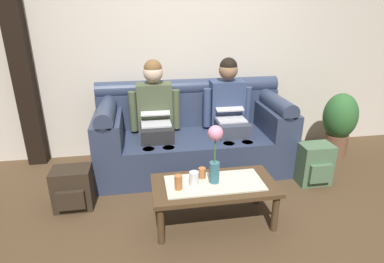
% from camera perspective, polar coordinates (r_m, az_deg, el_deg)
% --- Properties ---
extents(ground_plane, '(14.00, 14.00, 0.00)m').
position_cam_1_polar(ground_plane, '(2.79, 4.34, -16.91)').
color(ground_plane, '#4C3823').
extents(back_wall_patterned, '(6.00, 0.12, 2.90)m').
position_cam_1_polar(back_wall_patterned, '(3.87, -1.24, 17.26)').
color(back_wall_patterned, beige).
rests_on(back_wall_patterned, ground_plane).
extents(timber_pillar, '(0.20, 0.20, 2.90)m').
position_cam_1_polar(timber_pillar, '(3.91, -28.99, 14.77)').
color(timber_pillar, black).
rests_on(timber_pillar, ground_plane).
extents(couch, '(2.10, 0.88, 0.96)m').
position_cam_1_polar(couch, '(3.60, 0.13, -0.71)').
color(couch, '#2D3851').
rests_on(couch, ground_plane).
extents(person_left, '(0.56, 0.67, 1.22)m').
position_cam_1_polar(person_left, '(3.46, -6.60, 3.23)').
color(person_left, '#232326').
rests_on(person_left, ground_plane).
extents(person_right, '(0.56, 0.67, 1.22)m').
position_cam_1_polar(person_right, '(3.59, 6.65, 3.91)').
color(person_right, '#383D4C').
rests_on(person_right, ground_plane).
extents(coffee_table, '(1.03, 0.51, 0.38)m').
position_cam_1_polar(coffee_table, '(2.69, 3.99, -10.11)').
color(coffee_table, '#47331E').
rests_on(coffee_table, ground_plane).
extents(flower_vase, '(0.12, 0.12, 0.50)m').
position_cam_1_polar(flower_vase, '(2.54, 4.07, -3.25)').
color(flower_vase, '#336672').
rests_on(flower_vase, coffee_table).
extents(cup_near_left, '(0.08, 0.08, 0.12)m').
position_cam_1_polar(cup_near_left, '(2.59, 0.38, -8.46)').
color(cup_near_left, silver).
rests_on(cup_near_left, coffee_table).
extents(cup_near_right, '(0.06, 0.06, 0.12)m').
position_cam_1_polar(cup_near_right, '(2.54, -2.45, -9.09)').
color(cup_near_right, '#B26633').
rests_on(cup_near_right, coffee_table).
extents(cup_far_center, '(0.06, 0.06, 0.09)m').
position_cam_1_polar(cup_far_center, '(2.71, 1.82, -7.42)').
color(cup_far_center, '#B26633').
rests_on(cup_far_center, coffee_table).
extents(backpack_left, '(0.34, 0.29, 0.39)m').
position_cam_1_polar(backpack_left, '(3.12, -20.59, -9.60)').
color(backpack_left, '#2D2319').
rests_on(backpack_left, ground_plane).
extents(backpack_right, '(0.33, 0.27, 0.43)m').
position_cam_1_polar(backpack_right, '(3.54, 21.11, -5.51)').
color(backpack_right, '#4C6B4C').
rests_on(backpack_right, ground_plane).
extents(potted_plant, '(0.40, 0.40, 0.78)m').
position_cam_1_polar(potted_plant, '(4.27, 24.91, 1.65)').
color(potted_plant, brown).
rests_on(potted_plant, ground_plane).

